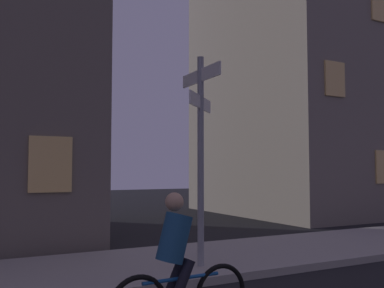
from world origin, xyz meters
TOP-DOWN VIEW (x-y plane):
  - sidewalk_kerb at (0.00, 7.41)m, footprint 40.00×3.09m
  - signpost at (-1.23, 6.68)m, footprint 0.97×1.41m
  - cyclist at (-2.86, 4.30)m, footprint 1.82×0.34m

SIDE VIEW (x-z plane):
  - sidewalk_kerb at x=0.00m, z-range 0.00..0.14m
  - cyclist at x=-2.86m, z-range -0.06..1.55m
  - signpost at x=-1.23m, z-range 0.49..4.34m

